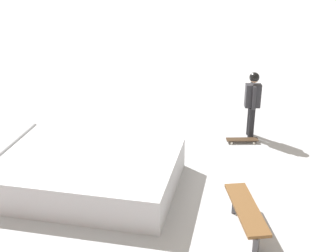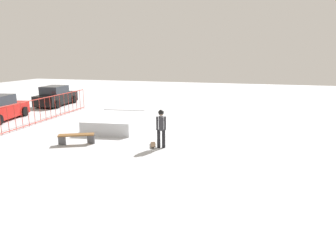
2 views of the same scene
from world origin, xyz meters
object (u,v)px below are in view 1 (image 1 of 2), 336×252
Objects in this scene: skate_ramp at (67,172)px; skater at (253,100)px; skateboard at (242,140)px; park_bench at (246,213)px.

skate_ramp is 4.92m from skater.
skater is at bearing 54.29° from skateboard.
skate_ramp is at bearing -150.35° from skater.
park_bench is at bearing -100.54° from skater.
park_bench is (-3.80, 0.29, 0.04)m from skate_ramp.
park_bench reaches higher than skateboard.
skateboard is at bearing -124.44° from skater.
skateboard is 0.51× the size of park_bench.
skateboard is (-3.11, -3.21, -0.24)m from skate_ramp.
skater reaches higher than skateboard.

